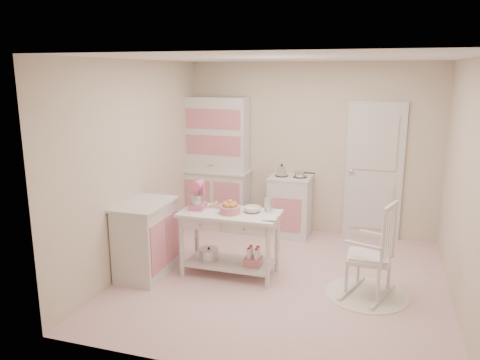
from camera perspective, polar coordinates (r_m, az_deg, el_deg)
name	(u,v)px	position (r m, az deg, el deg)	size (l,w,h in m)	color
room_shell	(285,145)	(5.31, 5.52, 4.29)	(3.84, 3.84, 2.62)	#D18287
door	(374,171)	(7.16, 16.02, 1.02)	(0.82, 0.05, 2.04)	silver
hutch	(217,163)	(7.39, -2.87, 2.05)	(1.06, 0.50, 2.08)	silver
stove	(290,206)	(7.16, 6.11, -3.15)	(0.62, 0.57, 0.92)	silver
base_cabinet	(146,239)	(5.86, -11.37, -7.07)	(0.54, 0.84, 0.92)	silver
lace_rug	(366,294)	(5.61, 15.16, -13.30)	(0.92, 0.92, 0.01)	white
rocking_chair	(369,249)	(5.39, 15.50, -8.11)	(0.48, 0.72, 1.10)	silver
work_table	(230,243)	(5.78, -1.23, -7.73)	(1.20, 0.60, 0.80)	silver
stand_mixer	(198,195)	(5.76, -5.16, -1.88)	(0.20, 0.28, 0.34)	#D4598E
cookie_tray	(223,206)	(5.86, -2.08, -3.24)	(0.34, 0.24, 0.02)	silver
bread_basket	(230,210)	(5.59, -1.22, -3.66)	(0.25, 0.25, 0.09)	#CF7685
mixing_bowl	(252,209)	(5.64, 1.51, -3.61)	(0.21, 0.21, 0.07)	silver
metal_pitcher	(269,205)	(5.66, 3.50, -3.04)	(0.10, 0.10, 0.17)	silver
recipe_book	(263,218)	(5.42, 2.87, -4.61)	(0.16, 0.21, 0.02)	silver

